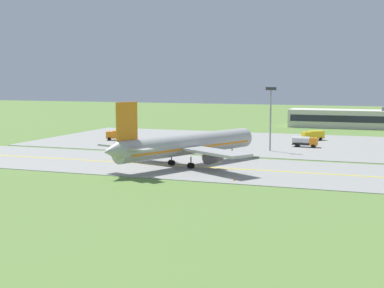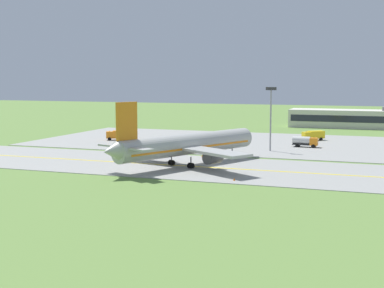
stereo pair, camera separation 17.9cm
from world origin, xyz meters
TOP-DOWN VIEW (x-y plane):
  - ground_plane at (0.00, 0.00)m, footprint 500.00×500.00m
  - taxiway_strip at (0.00, 0.00)m, footprint 240.00×28.00m
  - apron_pad at (10.00, 42.00)m, footprint 140.00×52.00m
  - taxiway_centreline at (0.00, 0.00)m, footprint 220.00×0.60m
  - airplane_lead at (-6.37, 0.40)m, footprint 31.01×37.52m
  - service_truck_baggage at (10.58, 37.11)m, footprint 6.04×2.44m
  - service_truck_fuel at (10.47, 52.67)m, footprint 5.96×5.35m
  - service_truck_catering at (-39.39, 35.39)m, footprint 6.29×4.46m
  - terminal_building at (19.85, 96.47)m, footprint 46.01×11.60m
  - apron_light_mast at (4.09, 27.26)m, footprint 2.40×0.50m
  - traffic_cone_near_edge at (6.38, -11.50)m, footprint 0.44×0.44m
  - traffic_cone_mid_edge at (-7.38, 12.54)m, footprint 0.44×0.44m

SIDE VIEW (x-z plane):
  - ground_plane at x=0.00m, z-range 0.00..0.00m
  - taxiway_strip at x=0.00m, z-range 0.00..0.10m
  - apron_pad at x=10.00m, z-range 0.00..0.10m
  - taxiway_centreline at x=0.00m, z-range 0.10..0.11m
  - traffic_cone_near_edge at x=6.38m, z-range 0.00..0.60m
  - traffic_cone_mid_edge at x=-7.38m, z-range 0.00..0.60m
  - service_truck_fuel at x=10.47m, z-range 0.23..2.83m
  - service_truck_catering at x=-39.39m, z-range 0.23..2.83m
  - service_truck_baggage at x=10.58m, z-range 0.21..2.86m
  - terminal_building at x=19.85m, z-range -0.58..6.68m
  - airplane_lead at x=-6.37m, z-range -2.22..10.48m
  - apron_light_mast at x=4.09m, z-range 1.98..16.68m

